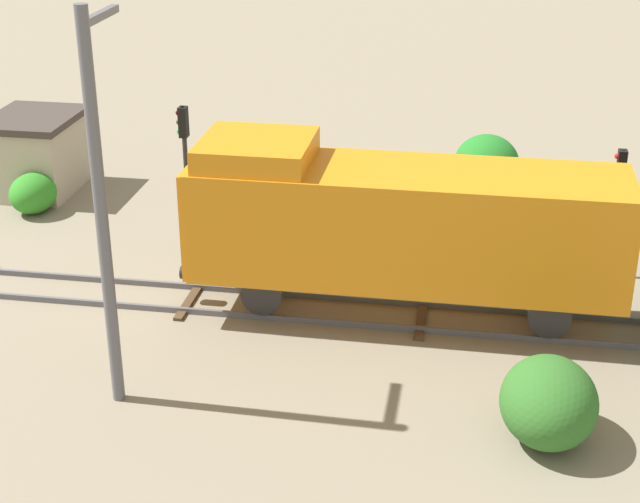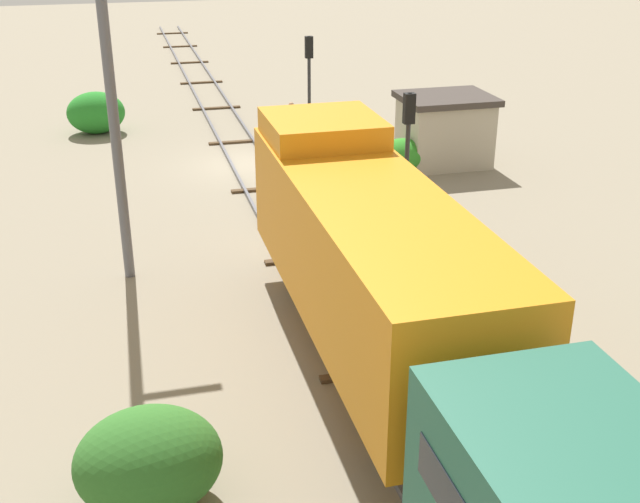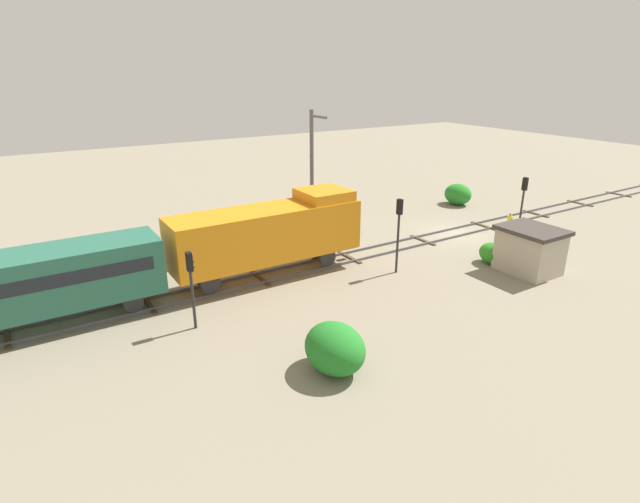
% 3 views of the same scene
% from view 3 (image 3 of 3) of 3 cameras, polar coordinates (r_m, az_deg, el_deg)
% --- Properties ---
extents(ground_plane, '(114.34, 114.34, 0.00)m').
position_cam_3_polar(ground_plane, '(38.25, 15.14, 2.02)').
color(ground_plane, gray).
extents(railway_track, '(2.40, 76.22, 0.16)m').
position_cam_3_polar(railway_track, '(38.22, 15.15, 2.12)').
color(railway_track, '#595960').
rests_on(railway_track, ground).
extents(locomotive, '(2.90, 11.60, 4.60)m').
position_cam_3_polar(locomotive, '(28.52, -5.77, 2.27)').
color(locomotive, orange).
rests_on(locomotive, railway_track).
extents(traffic_signal_near, '(0.32, 0.34, 4.43)m').
position_cam_3_polar(traffic_signal_near, '(37.75, 22.21, 5.82)').
color(traffic_signal_near, '#262628').
rests_on(traffic_signal_near, ground).
extents(traffic_signal_mid, '(0.32, 0.34, 4.50)m').
position_cam_3_polar(traffic_signal_mid, '(29.27, 9.01, 3.29)').
color(traffic_signal_mid, '#262628').
rests_on(traffic_signal_mid, ground).
extents(traffic_signal_far, '(0.32, 0.34, 3.81)m').
position_cam_3_polar(traffic_signal_far, '(23.41, -14.53, -2.72)').
color(traffic_signal_far, '#262628').
rests_on(traffic_signal_far, ground).
extents(worker_near_track, '(0.38, 0.38, 1.70)m').
position_cam_3_polar(worker_near_track, '(38.70, 20.84, 3.14)').
color(worker_near_track, '#262B38').
rests_on(worker_near_track, ground).
extents(catenary_mast, '(1.94, 0.28, 8.92)m').
position_cam_3_polar(catenary_mast, '(34.97, -0.89, 9.04)').
color(catenary_mast, '#595960').
rests_on(catenary_mast, ground).
extents(relay_hut, '(3.50, 2.90, 2.74)m').
position_cam_3_polar(relay_hut, '(32.08, 22.85, 0.19)').
color(relay_hut, '#B2A893').
rests_on(relay_hut, ground).
extents(bush_near, '(2.79, 2.29, 2.03)m').
position_cam_3_polar(bush_near, '(20.31, 1.71, -11.00)').
color(bush_near, '#227826').
rests_on(bush_near, ground).
extents(bush_mid, '(1.84, 1.50, 1.34)m').
position_cam_3_polar(bush_mid, '(32.88, 19.19, -0.20)').
color(bush_mid, '#308A26').
rests_on(bush_mid, ground).
extents(bush_far, '(2.54, 2.08, 1.85)m').
position_cam_3_polar(bush_far, '(46.30, 15.48, 6.33)').
color(bush_far, '#257F26').
rests_on(bush_far, ground).
extents(bush_back, '(2.53, 2.07, 1.84)m').
position_cam_3_polar(bush_back, '(32.29, -15.56, 0.31)').
color(bush_back, '#2F6926').
rests_on(bush_back, ground).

